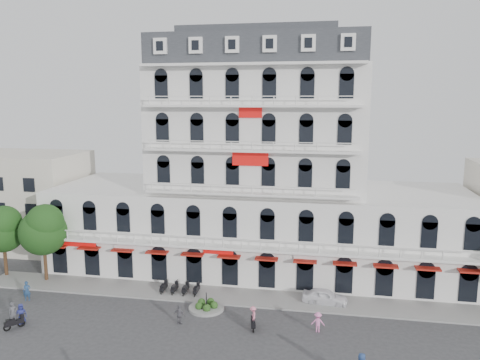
% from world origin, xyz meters
% --- Properties ---
extents(ground, '(120.00, 120.00, 0.00)m').
position_xyz_m(ground, '(0.00, 0.00, 0.00)').
color(ground, '#38383A').
rests_on(ground, ground).
extents(sidewalk, '(53.00, 4.00, 0.16)m').
position_xyz_m(sidewalk, '(0.00, 9.00, 0.08)').
color(sidewalk, gray).
rests_on(sidewalk, ground).
extents(main_building, '(45.00, 15.00, 25.80)m').
position_xyz_m(main_building, '(0.00, 18.00, 9.96)').
color(main_building, silver).
rests_on(main_building, ground).
extents(flank_building_west, '(14.00, 10.00, 12.00)m').
position_xyz_m(flank_building_west, '(-30.00, 20.00, 6.00)').
color(flank_building_west, beige).
rests_on(flank_building_west, ground).
extents(traffic_island, '(3.20, 3.20, 1.60)m').
position_xyz_m(traffic_island, '(-3.00, 6.00, 0.26)').
color(traffic_island, gray).
rests_on(traffic_island, ground).
extents(parked_scooter_row, '(4.40, 1.80, 1.10)m').
position_xyz_m(parked_scooter_row, '(-6.35, 8.80, 0.00)').
color(parked_scooter_row, black).
rests_on(parked_scooter_row, ground).
extents(tree_west_outer, '(4.50, 4.48, 7.76)m').
position_xyz_m(tree_west_outer, '(-25.95, 9.98, 5.35)').
color(tree_west_outer, '#382314').
rests_on(tree_west_outer, ground).
extents(tree_west_inner, '(4.76, 4.76, 8.25)m').
position_xyz_m(tree_west_inner, '(-20.95, 9.48, 5.68)').
color(tree_west_inner, '#382314').
rests_on(tree_west_inner, ground).
extents(parked_car, '(4.27, 2.02, 1.41)m').
position_xyz_m(parked_car, '(7.46, 9.10, 0.71)').
color(parked_car, white).
rests_on(parked_car, ground).
extents(rider_west, '(1.23, 1.38, 2.34)m').
position_xyz_m(rider_west, '(-17.66, -0.32, 1.09)').
color(rider_west, black).
rests_on(rider_west, ground).
extents(rider_center, '(0.74, 1.69, 1.98)m').
position_xyz_m(rider_center, '(1.67, 3.15, 1.02)').
color(rider_center, black).
rests_on(rider_center, ground).
extents(pedestrian_left, '(1.02, 0.91, 1.75)m').
position_xyz_m(pedestrian_left, '(-17.64, 0.62, 0.87)').
color(pedestrian_left, navy).
rests_on(pedestrian_left, ground).
extents(pedestrian_mid, '(1.00, 0.51, 1.63)m').
position_xyz_m(pedestrian_mid, '(-4.55, 2.95, 0.81)').
color(pedestrian_mid, slate).
rests_on(pedestrian_mid, ground).
extents(pedestrian_right, '(1.09, 0.64, 1.67)m').
position_xyz_m(pedestrian_right, '(6.91, 3.63, 0.84)').
color(pedestrian_right, pink).
rests_on(pedestrian_right, ground).
extents(pedestrian_far, '(0.80, 0.68, 1.86)m').
position_xyz_m(pedestrian_far, '(-20.00, 4.84, 0.93)').
color(pedestrian_far, navy).
rests_on(pedestrian_far, ground).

